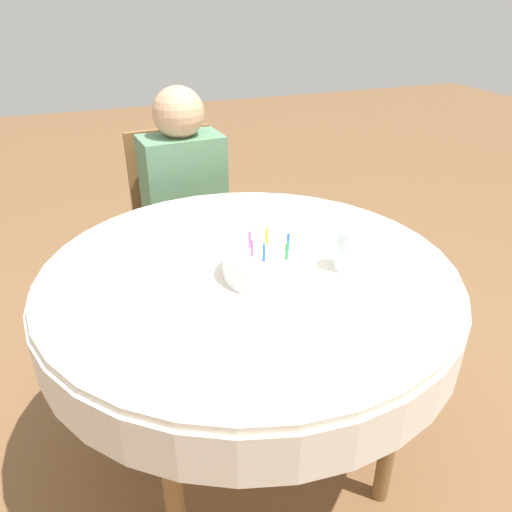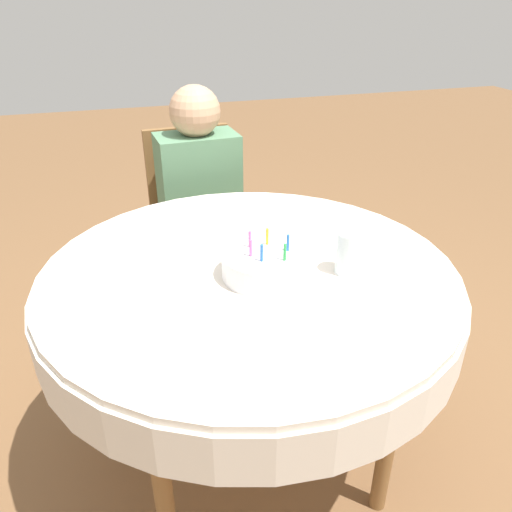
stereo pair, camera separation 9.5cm
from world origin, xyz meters
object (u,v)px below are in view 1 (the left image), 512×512
object	(u,v)px
chair	(182,223)
person	(185,191)
drinking_glass	(348,249)
birthday_cake	(267,264)

from	to	relation	value
chair	person	distance (m)	0.22
drinking_glass	person	bearing A→B (deg)	103.57
person	drinking_glass	xyz separation A→B (m)	(0.23, -0.97, 0.14)
person	birthday_cake	distance (m)	0.93
chair	birthday_cake	world-z (taller)	chair
chair	person	bearing A→B (deg)	-90.00
chair	birthday_cake	distance (m)	1.07
chair	person	size ratio (longest dim) A/B	0.80
birthday_cake	drinking_glass	distance (m)	0.23
person	drinking_glass	world-z (taller)	person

